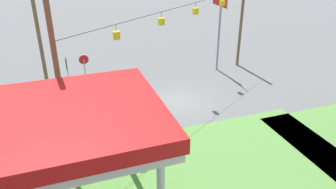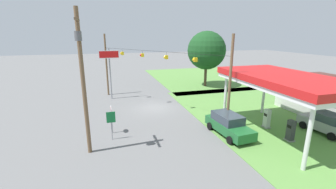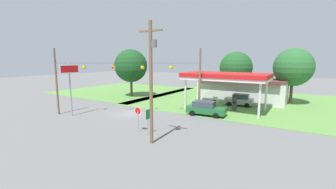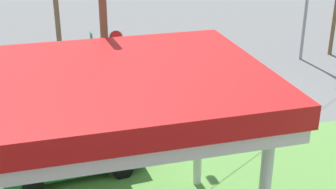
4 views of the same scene
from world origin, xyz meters
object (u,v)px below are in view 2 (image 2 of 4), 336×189
object	(u,v)px
fuel_pump_far	(291,131)
car_at_pumps_front	(228,124)
car_at_pumps_rear	(326,123)
tree_west_verge	(207,50)
fuel_pump_near	(267,119)
stop_sign_roadside	(111,113)
gas_station_canopy	(284,81)
utility_pole_main	(83,77)
route_sign	(111,120)
stop_sign_overhead	(110,63)

from	to	relation	value
fuel_pump_far	car_at_pumps_front	size ratio (longest dim) A/B	0.36
fuel_pump_far	car_at_pumps_rear	size ratio (longest dim) A/B	0.41
fuel_pump_far	car_at_pumps_rear	world-z (taller)	car_at_pumps_rear
tree_west_verge	fuel_pump_far	bearing A→B (deg)	-5.73
fuel_pump_far	car_at_pumps_front	world-z (taller)	car_at_pumps_front
car_at_pumps_rear	fuel_pump_near	bearing A→B (deg)	55.47
stop_sign_roadside	car_at_pumps_rear	bearing A→B (deg)	-106.04
gas_station_canopy	utility_pole_main	bearing A→B (deg)	-94.42
gas_station_canopy	fuel_pump_near	size ratio (longest dim) A/B	6.37
gas_station_canopy	stop_sign_roadside	distance (m)	14.58
fuel_pump_near	route_sign	world-z (taller)	route_sign
gas_station_canopy	car_at_pumps_front	bearing A→B (deg)	-104.52
car_at_pumps_rear	tree_west_verge	distance (m)	20.43
car_at_pumps_front	tree_west_verge	xyz separation A→B (m)	(-17.67, 6.17, 4.88)
fuel_pump_near	tree_west_verge	xyz separation A→B (m)	(-17.36, 2.02, 4.97)
fuel_pump_far	tree_west_verge	world-z (taller)	tree_west_verge
fuel_pump_far	tree_west_verge	bearing A→B (deg)	174.27
fuel_pump_near	stop_sign_overhead	bearing A→B (deg)	-136.12
route_sign	tree_west_verge	xyz separation A→B (m)	(-15.90, 15.78, 4.10)
stop_sign_overhead	route_sign	size ratio (longest dim) A/B	2.77
car_at_pumps_rear	stop_sign_overhead	xyz separation A→B (m)	(-16.14, -17.40, 3.83)
route_sign	utility_pole_main	distance (m)	4.55
gas_station_canopy	tree_west_verge	distance (m)	18.89
stop_sign_overhead	tree_west_verge	bearing A→B (deg)	103.23
fuel_pump_far	stop_sign_overhead	size ratio (longest dim) A/B	0.27
car_at_pumps_front	route_sign	xyz separation A→B (m)	(-1.77, -9.61, 0.78)
stop_sign_roadside	route_sign	bearing A→B (deg)	176.47
car_at_pumps_front	car_at_pumps_rear	world-z (taller)	car_at_pumps_front
gas_station_canopy	fuel_pump_far	distance (m)	4.07
car_at_pumps_rear	route_sign	xyz separation A→B (m)	(-3.83, -17.91, 0.78)
car_at_pumps_rear	utility_pole_main	bearing A→B (deg)	78.82
fuel_pump_far	stop_sign_overhead	xyz separation A→B (m)	(-16.54, -13.25, 3.92)
fuel_pump_near	fuel_pump_far	xyz separation A→B (m)	(2.77, 0.00, 0.00)
fuel_pump_far	stop_sign_roadside	xyz separation A→B (m)	(-5.53, -13.68, 0.97)
gas_station_canopy	tree_west_verge	bearing A→B (deg)	173.86
route_sign	tree_west_verge	distance (m)	22.77
car_at_pumps_rear	route_sign	distance (m)	18.33
fuel_pump_far	utility_pole_main	world-z (taller)	utility_pole_main
fuel_pump_near	utility_pole_main	world-z (taller)	utility_pole_main
route_sign	tree_west_verge	world-z (taller)	tree_west_verge
stop_sign_roadside	utility_pole_main	xyz separation A→B (m)	(2.95, -1.74, 3.80)
gas_station_canopy	car_at_pumps_front	distance (m)	5.69
car_at_pumps_front	car_at_pumps_rear	xyz separation A→B (m)	(2.06, 8.30, -0.00)
stop_sign_roadside	tree_west_verge	xyz separation A→B (m)	(-14.60, 15.70, 4.00)
car_at_pumps_front	tree_west_verge	size ratio (longest dim) A/B	0.56
fuel_pump_near	route_sign	size ratio (longest dim) A/B	0.73
fuel_pump_near	fuel_pump_far	world-z (taller)	same
fuel_pump_far	stop_sign_roadside	size ratio (longest dim) A/B	0.71
stop_sign_roadside	utility_pole_main	world-z (taller)	utility_pole_main
car_at_pumps_front	fuel_pump_far	bearing A→B (deg)	54.84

